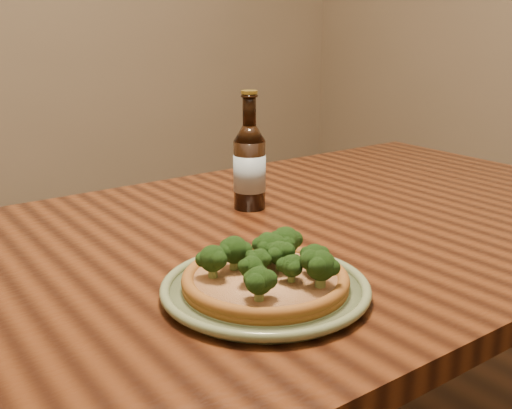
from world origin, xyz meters
TOP-DOWN VIEW (x-y plane):
  - table at (0.00, 0.10)m, footprint 1.60×0.90m
  - plate at (-0.20, -0.10)m, footprint 0.29×0.29m
  - pizza at (-0.20, -0.10)m, footprint 0.23×0.23m
  - beer_bottle at (0.02, 0.24)m, footprint 0.07×0.07m

SIDE VIEW (x-z plane):
  - table at x=0.00m, z-range 0.28..1.03m
  - plate at x=-0.20m, z-range 0.75..0.77m
  - pizza at x=-0.20m, z-range 0.75..0.81m
  - beer_bottle at x=0.02m, z-range 0.72..0.96m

